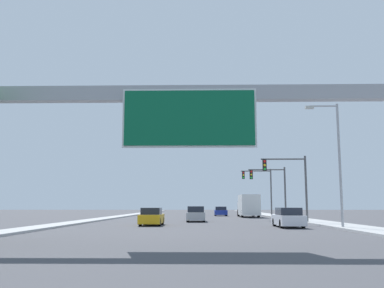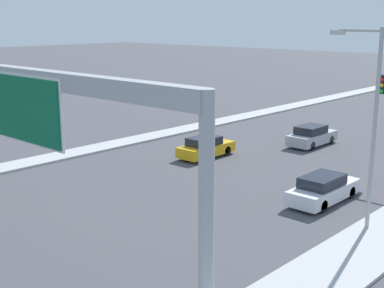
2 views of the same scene
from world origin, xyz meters
TOP-DOWN VIEW (x-y plane):
  - median_strip_left at (-10.75, 60.00)m, footprint 2.00×120.00m
  - sign_gantry at (0.00, 17.92)m, footprint 20.38×0.73m
  - car_mid_center at (7.00, 30.48)m, footprint 1.75×4.72m
  - car_far_left at (0.00, 41.21)m, footprint 1.81×4.44m
  - car_near_right at (-3.50, 33.26)m, footprint 1.71×4.25m
  - street_lamp_right at (10.08, 28.40)m, footprint 2.37×0.28m

SIDE VIEW (x-z plane):
  - median_strip_left at x=-10.75m, z-range 0.00..0.15m
  - car_near_right at x=-3.50m, z-range -0.04..1.38m
  - car_mid_center at x=7.00m, z-range -0.04..1.41m
  - car_far_left at x=0.00m, z-range -0.04..1.47m
  - street_lamp_right at x=10.08m, z-range 0.75..9.62m
  - sign_gantry at x=0.00m, z-range 2.27..9.54m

